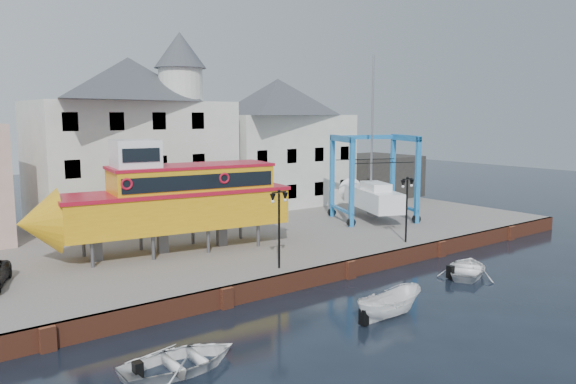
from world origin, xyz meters
TOP-DOWN VIEW (x-y plane):
  - ground at (0.00, 0.00)m, footprint 140.00×140.00m
  - hardstanding at (0.00, 11.00)m, footprint 44.00×22.00m
  - quay_wall at (-0.00, 0.10)m, footprint 44.00×0.47m
  - building_white_main at (-4.87, 18.39)m, footprint 14.00×8.30m
  - building_white_right at (9.00, 19.00)m, footprint 12.00×8.00m
  - shed_dark at (19.00, 17.00)m, footprint 8.00×7.00m
  - lamp_post_left at (-4.00, 1.20)m, footprint 1.12×0.32m
  - lamp_post_right at (6.00, 1.20)m, footprint 1.12×0.32m
  - tour_boat at (-7.43, 8.01)m, footprint 15.62×5.68m
  - travel_lift at (10.15, 8.56)m, footprint 7.11×8.44m
  - motorboat_a at (-2.82, -5.53)m, footprint 3.73×1.46m
  - motorboat_b at (5.97, -3.46)m, footprint 5.25×4.78m
  - motorboat_d at (-12.64, -4.59)m, footprint 4.38×3.15m

SIDE VIEW (x-z plane):
  - ground at x=0.00m, z-range 0.00..0.00m
  - motorboat_a at x=-2.82m, z-range -0.72..0.72m
  - motorboat_b at x=5.97m, z-range -0.45..0.45m
  - motorboat_d at x=-12.64m, z-range -0.45..0.45m
  - hardstanding at x=0.00m, z-range 0.00..1.00m
  - quay_wall at x=0.00m, z-range 0.00..1.00m
  - shed_dark at x=19.00m, z-range 1.00..5.00m
  - travel_lift at x=10.15m, z-range -3.15..9.33m
  - tour_boat at x=-7.43m, z-range 0.81..7.46m
  - lamp_post_left at x=-4.00m, z-range 2.07..6.27m
  - lamp_post_right at x=6.00m, z-range 2.07..6.27m
  - building_white_right at x=9.00m, z-range 1.00..12.20m
  - building_white_main at x=-4.87m, z-range 0.34..14.34m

